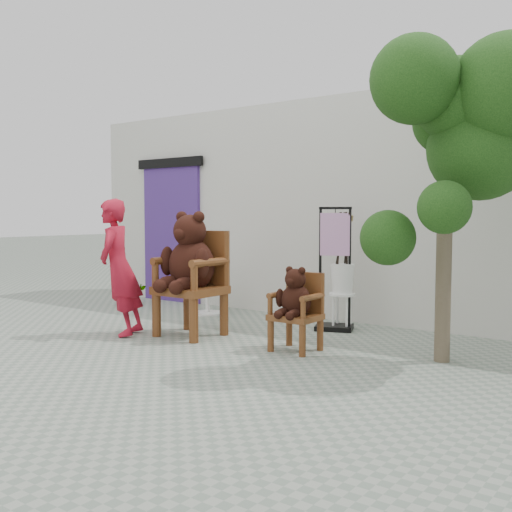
{
  "coord_description": "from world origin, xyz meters",
  "views": [
    {
      "loc": [
        3.92,
        -4.45,
        1.43
      ],
      "look_at": [
        -0.13,
        1.01,
        0.95
      ],
      "focal_mm": 42.0,
      "sensor_mm": 36.0,
      "label": 1
    }
  ],
  "objects_px": {
    "chair_big": "(191,265)",
    "cafe_table": "(208,283)",
    "display_stand": "(335,283)",
    "person": "(119,268)",
    "tree": "(476,118)",
    "stool_bucket": "(342,278)",
    "chair_small": "(297,302)"
  },
  "relations": [
    {
      "from": "person",
      "to": "cafe_table",
      "type": "bearing_deg",
      "value": 157.05
    },
    {
      "from": "tree",
      "to": "stool_bucket",
      "type": "bearing_deg",
      "value": 156.56
    },
    {
      "from": "stool_bucket",
      "to": "chair_big",
      "type": "bearing_deg",
      "value": -132.63
    },
    {
      "from": "chair_big",
      "to": "display_stand",
      "type": "distance_m",
      "value": 1.78
    },
    {
      "from": "chair_small",
      "to": "stool_bucket",
      "type": "xyz_separation_m",
      "value": [
        -0.16,
        1.29,
        0.12
      ]
    },
    {
      "from": "chair_big",
      "to": "cafe_table",
      "type": "xyz_separation_m",
      "value": [
        -0.84,
        1.24,
        -0.39
      ]
    },
    {
      "from": "chair_small",
      "to": "stool_bucket",
      "type": "height_order",
      "value": "stool_bucket"
    },
    {
      "from": "stool_bucket",
      "to": "tree",
      "type": "bearing_deg",
      "value": -23.44
    },
    {
      "from": "chair_big",
      "to": "stool_bucket",
      "type": "distance_m",
      "value": 1.86
    },
    {
      "from": "stool_bucket",
      "to": "tree",
      "type": "xyz_separation_m",
      "value": [
        1.79,
        -0.78,
        1.67
      ]
    },
    {
      "from": "person",
      "to": "chair_small",
      "type": "bearing_deg",
      "value": 77.08
    },
    {
      "from": "cafe_table",
      "to": "chair_big",
      "type": "bearing_deg",
      "value": -56.04
    },
    {
      "from": "person",
      "to": "tree",
      "type": "distance_m",
      "value": 4.18
    },
    {
      "from": "chair_big",
      "to": "display_stand",
      "type": "xyz_separation_m",
      "value": [
        1.18,
        1.3,
        -0.25
      ]
    },
    {
      "from": "display_stand",
      "to": "stool_bucket",
      "type": "xyz_separation_m",
      "value": [
        0.07,
        0.06,
        0.06
      ]
    },
    {
      "from": "chair_big",
      "to": "display_stand",
      "type": "relative_size",
      "value": 0.96
    },
    {
      "from": "display_stand",
      "to": "chair_small",
      "type": "bearing_deg",
      "value": -101.0
    },
    {
      "from": "stool_bucket",
      "to": "tree",
      "type": "height_order",
      "value": "tree"
    },
    {
      "from": "stool_bucket",
      "to": "tree",
      "type": "relative_size",
      "value": 0.48
    },
    {
      "from": "chair_big",
      "to": "tree",
      "type": "bearing_deg",
      "value": 10.85
    },
    {
      "from": "display_stand",
      "to": "tree",
      "type": "relative_size",
      "value": 0.5
    },
    {
      "from": "person",
      "to": "tree",
      "type": "relative_size",
      "value": 0.53
    },
    {
      "from": "cafe_table",
      "to": "display_stand",
      "type": "xyz_separation_m",
      "value": [
        2.02,
        0.05,
        0.14
      ]
    },
    {
      "from": "cafe_table",
      "to": "stool_bucket",
      "type": "bearing_deg",
      "value": 3.21
    },
    {
      "from": "cafe_table",
      "to": "display_stand",
      "type": "relative_size",
      "value": 0.47
    },
    {
      "from": "chair_big",
      "to": "tree",
      "type": "relative_size",
      "value": 0.48
    },
    {
      "from": "display_stand",
      "to": "stool_bucket",
      "type": "distance_m",
      "value": 0.11
    },
    {
      "from": "display_stand",
      "to": "chair_big",
      "type": "bearing_deg",
      "value": -154.0
    },
    {
      "from": "cafe_table",
      "to": "tree",
      "type": "distance_m",
      "value": 4.37
    },
    {
      "from": "stool_bucket",
      "to": "person",
      "type": "bearing_deg",
      "value": -136.49
    },
    {
      "from": "chair_small",
      "to": "tree",
      "type": "distance_m",
      "value": 2.48
    },
    {
      "from": "display_stand",
      "to": "stool_bucket",
      "type": "height_order",
      "value": "display_stand"
    }
  ]
}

